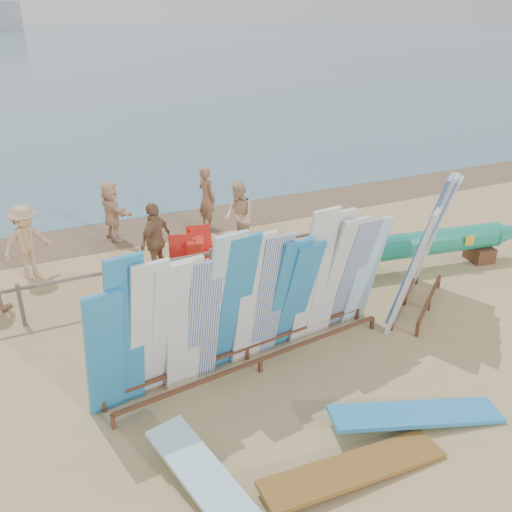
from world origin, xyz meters
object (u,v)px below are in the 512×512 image
beachgoer_4 (155,240)px  flat_board_a (219,506)px  vendor_table (335,297)px  flat_board_d (415,422)px  flat_board_c (354,475)px  beach_chair_right (206,254)px  stroller (195,252)px  main_surfboard_rack (253,304)px  beachgoer_8 (239,216)px  beach_chair_left (182,263)px  side_surfboard_rack (424,248)px  beachgoer_7 (207,198)px  beachgoer_5 (112,211)px  outrigger_canoe (416,246)px  beachgoer_3 (27,242)px

beachgoer_4 → flat_board_a: bearing=40.6°
vendor_table → flat_board_d: (-0.67, -3.29, -0.37)m
flat_board_c → flat_board_d: size_ratio=1.00×
vendor_table → flat_board_c: vendor_table is taller
beach_chair_right → stroller: size_ratio=0.95×
main_surfboard_rack → flat_board_d: 3.13m
beachgoer_8 → flat_board_a: bearing=-26.0°
beach_chair_left → stroller: stroller is taller
vendor_table → beachgoer_4: size_ratio=0.62×
beach_chair_right → stroller: bearing=174.9°
flat_board_a → flat_board_d: size_ratio=1.00×
flat_board_d → beach_chair_right: bearing=22.2°
side_surfboard_rack → flat_board_d: (-2.36, -2.74, -1.37)m
beach_chair_left → beachgoer_7: 3.08m
flat_board_d → beachgoer_5: (-2.57, 9.22, 0.82)m
beach_chair_left → beach_chair_right: bearing=35.6°
beachgoer_8 → vendor_table: bearing=5.5°
outrigger_canoe → vendor_table: size_ratio=6.12×
beach_chair_right → beachgoer_7: size_ratio=0.52×
stroller → beachgoer_7: (1.20, 2.33, 0.50)m
main_surfboard_rack → outrigger_canoe: size_ratio=0.83×
beachgoer_3 → beachgoer_4: beachgoer_4 is taller
beachgoer_3 → flat_board_c: bearing=-89.8°
flat_board_c → beachgoer_7: (1.48, 9.41, 0.89)m
main_surfboard_rack → beachgoer_4: bearing=90.0°
outrigger_canoe → main_surfboard_rack: bearing=-151.5°
side_surfboard_rack → beachgoer_4: 5.90m
beachgoer_3 → beach_chair_left: bearing=-44.5°
beach_chair_right → flat_board_a: bearing=-123.9°
beachgoer_7 → main_surfboard_rack: bearing=150.8°
side_surfboard_rack → flat_board_d: 3.87m
beach_chair_left → beach_chair_right: size_ratio=0.98×
main_surfboard_rack → beachgoer_7: bearing=68.9°
outrigger_canoe → flat_board_a: (-6.81, -4.36, -0.62)m
beachgoer_3 → vendor_table: bearing=-61.3°
side_surfboard_rack → flat_board_c: 5.14m
beachgoer_7 → beachgoer_4: (-2.17, -2.41, 0.01)m
stroller → beachgoer_5: 2.99m
beachgoer_5 → main_surfboard_rack: bearing=173.9°
beachgoer_7 → beach_chair_left: bearing=132.7°
outrigger_canoe → beachgoer_7: beachgoer_7 is taller
flat_board_c → beachgoer_8: beachgoer_8 is taller
flat_board_c → flat_board_a: (-1.84, 0.31, 0.00)m
flat_board_d → beach_chair_left: 6.61m
beach_chair_right → beachgoer_5: (-1.71, 2.55, 0.55)m
flat_board_d → vendor_table: bearing=3.4°
beach_chair_right → stroller: stroller is taller
main_surfboard_rack → flat_board_a: bearing=-130.3°
beachgoer_3 → flat_board_a: bearing=-101.2°
beachgoer_3 → beachgoer_7: bearing=-8.0°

